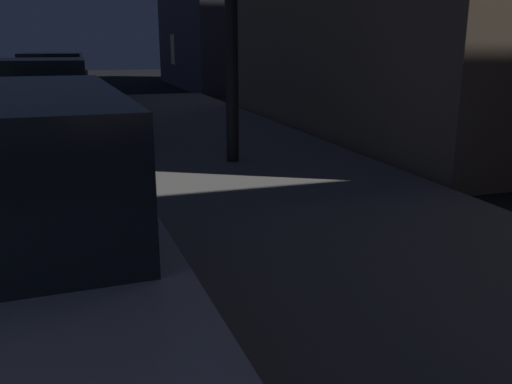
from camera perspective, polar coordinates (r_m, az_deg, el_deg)
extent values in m
cylinder|color=black|center=(4.29, -14.15, -2.72)|extent=(0.25, 0.67, 0.66)
cube|color=#19592D|center=(9.29, -22.11, 7.66)|extent=(1.76, 4.24, 0.64)
cube|color=#1E2328|center=(9.02, -22.58, 11.13)|extent=(1.54, 2.14, 0.56)
cylinder|color=black|center=(10.59, -16.73, 7.62)|extent=(0.22, 0.66, 0.66)
cylinder|color=black|center=(8.00, -16.30, 5.36)|extent=(0.22, 0.66, 0.66)
cube|color=black|center=(15.99, -20.61, 10.54)|extent=(1.87, 4.30, 0.64)
cube|color=#1E2328|center=(15.95, -20.81, 12.61)|extent=(1.60, 2.39, 0.56)
cylinder|color=black|center=(17.40, -23.14, 9.81)|extent=(0.24, 0.67, 0.66)
cylinder|color=black|center=(17.27, -17.30, 10.30)|extent=(0.24, 0.67, 0.66)
cylinder|color=black|center=(14.79, -24.29, 8.93)|extent=(0.24, 0.67, 0.66)
cylinder|color=black|center=(14.65, -17.44, 9.52)|extent=(0.24, 0.67, 0.66)
cube|color=#F2D17F|center=(23.27, -8.78, 14.73)|extent=(0.06, 0.90, 1.20)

